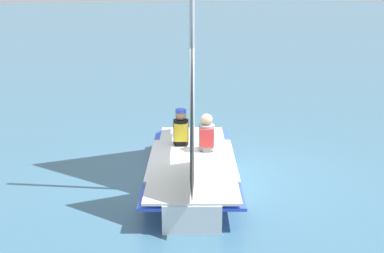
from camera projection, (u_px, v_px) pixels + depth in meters
name	position (u px, v px, depth m)	size (l,w,h in m)	color
ground_plane	(192.00, 181.00, 8.87)	(260.00, 260.00, 0.00)	#38607A
sailboat_main	(192.00, 147.00, 8.73)	(3.47, 4.19, 5.08)	silver
sailor_helm	(207.00, 142.00, 9.14)	(0.41, 0.43, 1.16)	black
sailor_crew	(181.00, 136.00, 9.47)	(0.41, 0.43, 1.16)	black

